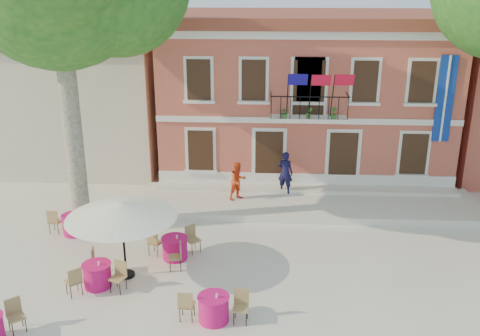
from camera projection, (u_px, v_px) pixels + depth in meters
name	position (u px, v px, depth m)	size (l,w,h in m)	color
ground	(255.00, 257.00, 18.26)	(90.00, 90.00, 0.00)	beige
main_building	(303.00, 91.00, 26.28)	(13.50, 9.59, 7.50)	#C75548
neighbor_west	(82.00, 95.00, 28.05)	(9.40, 9.40, 6.40)	beige
terrace	(307.00, 204.00, 22.24)	(14.00, 3.40, 0.30)	silver
patio_umbrella	(121.00, 210.00, 16.36)	(3.43, 3.43, 2.55)	black
pedestrian_navy	(285.00, 172.00, 22.69)	(0.67, 0.44, 1.84)	black
pedestrian_orange	(238.00, 181.00, 22.05)	(0.78, 0.61, 1.61)	#E8461B
cafe_table_0	(97.00, 274.00, 16.39)	(1.84, 1.78, 0.95)	#C31249
cafe_table_1	(214.00, 307.00, 14.73)	(1.94, 0.90, 0.95)	#C31249
cafe_table_3	(74.00, 224.00, 19.79)	(1.96, 0.90, 0.95)	#C31249
cafe_table_4	(175.00, 247.00, 18.05)	(1.84, 1.77, 0.95)	#C31249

